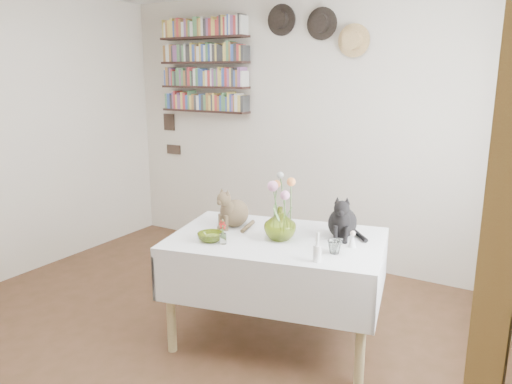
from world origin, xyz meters
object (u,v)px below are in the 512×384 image
Objects in this scene: black_cat at (343,215)px; flower_vase at (280,223)px; tabby_cat at (235,206)px; dining_table at (277,263)px; bookshelf_unit at (204,66)px.

flower_vase is at bearing -158.00° from black_cat.
tabby_cat is 1.34× the size of flower_vase.
dining_table is at bearing -163.64° from black_cat.
bookshelf_unit is at bearing 132.42° from black_cat.
bookshelf_unit reaches higher than dining_table.
flower_vase is 2.43m from bookshelf_unit.
tabby_cat is at bearing 176.17° from black_cat.
tabby_cat is at bearing 169.48° from dining_table.
tabby_cat is 0.97× the size of black_cat.
black_cat is 0.42m from flower_vase.
dining_table is at bearing 1.93° from tabby_cat.
tabby_cat is (-0.37, 0.07, 0.33)m from dining_table.
dining_table is 5.11× the size of black_cat.
flower_vase is (0.04, -0.03, 0.29)m from dining_table.
dining_table is 0.29m from flower_vase.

